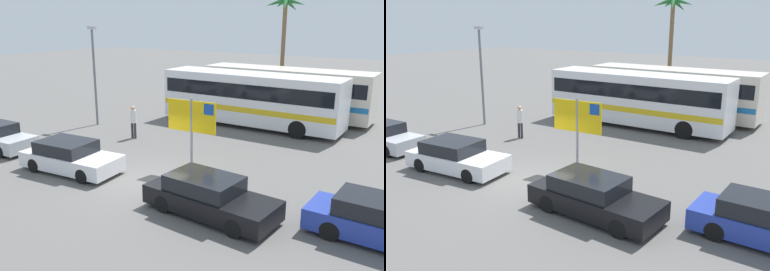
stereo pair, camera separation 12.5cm
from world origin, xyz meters
TOP-DOWN VIEW (x-y plane):
  - ground at (0.00, 0.00)m, footprint 120.00×120.00m
  - bus_front_coach at (-0.56, 10.56)m, footprint 10.93×2.61m
  - bus_rear_coach at (0.32, 14.00)m, footprint 10.93×2.61m
  - ferry_sign at (0.97, 1.87)m, footprint 2.20×0.21m
  - car_white at (-3.50, -0.76)m, footprint 4.47×2.23m
  - car_black at (3.54, -1.05)m, footprint 4.62×2.09m
  - pedestrian_by_bus at (-4.62, 4.57)m, footprint 0.32×0.32m
  - lamp_post_left_side at (-8.52, 5.68)m, footprint 0.56×0.20m
  - palm_tree_seaside at (-2.34, 19.93)m, footprint 3.00×3.00m

SIDE VIEW (x-z plane):
  - ground at x=0.00m, z-range 0.00..0.00m
  - car_black at x=3.54m, z-range -0.03..1.30m
  - car_white at x=-3.50m, z-range -0.03..1.30m
  - pedestrian_by_bus at x=-4.62m, z-range 0.17..1.96m
  - bus_front_coach at x=-0.56m, z-range 0.20..3.37m
  - bus_rear_coach at x=0.32m, z-range 0.20..3.37m
  - ferry_sign at x=0.97m, z-range 0.73..3.93m
  - lamp_post_left_side at x=-8.52m, z-range 0.32..6.18m
  - palm_tree_seaside at x=-2.34m, z-range 2.23..10.14m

